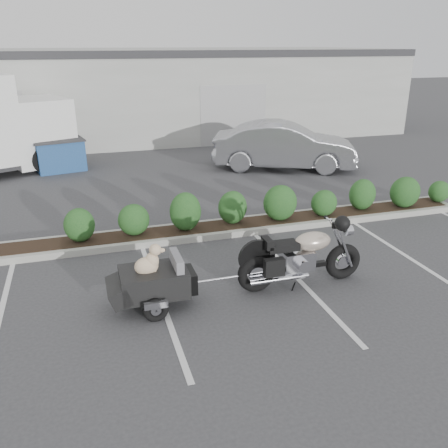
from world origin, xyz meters
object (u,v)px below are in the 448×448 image
object	(u,v)px
motorcycle	(302,257)
dumpster	(60,155)
sedan	(284,146)
pet_trailer	(153,281)

from	to	relation	value
motorcycle	dumpster	size ratio (longest dim) A/B	1.32
dumpster	sedan	bearing A→B (deg)	-27.05
motorcycle	pet_trailer	bearing A→B (deg)	179.76
sedan	dumpster	distance (m)	8.03
motorcycle	sedan	bearing A→B (deg)	68.57
dumpster	pet_trailer	bearing A→B (deg)	-92.82
pet_trailer	motorcycle	bearing A→B (deg)	-0.24
motorcycle	dumpster	xyz separation A→B (m)	(-4.46, 10.36, -0.01)
motorcycle	pet_trailer	xyz separation A→B (m)	(-2.79, 0.02, -0.07)
motorcycle	sedan	xyz separation A→B (m)	(3.29, 8.28, 0.26)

